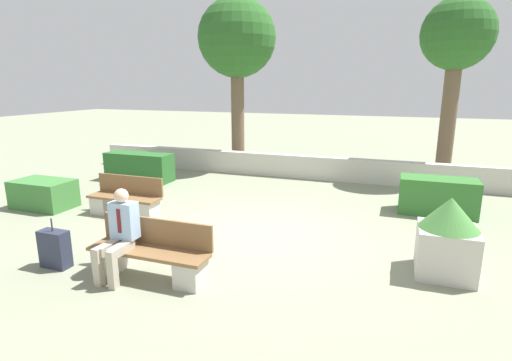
% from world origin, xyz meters
% --- Properties ---
extents(ground_plane, '(60.00, 60.00, 0.00)m').
position_xyz_m(ground_plane, '(0.00, 0.00, 0.00)').
color(ground_plane, gray).
extents(perimeter_wall, '(14.46, 0.30, 0.67)m').
position_xyz_m(perimeter_wall, '(0.00, 4.79, 0.34)').
color(perimeter_wall, beige).
rests_on(perimeter_wall, ground_plane).
extents(bench_front, '(1.83, 0.49, 0.82)m').
position_xyz_m(bench_front, '(-0.98, -2.12, 0.31)').
color(bench_front, brown).
rests_on(bench_front, ground_plane).
extents(bench_left_side, '(1.61, 0.48, 0.82)m').
position_xyz_m(bench_left_side, '(-3.10, 0.09, 0.30)').
color(bench_left_side, brown).
rests_on(bench_left_side, ground_plane).
extents(person_seated_man, '(0.38, 0.63, 1.30)m').
position_xyz_m(person_seated_man, '(-1.37, -2.26, 0.71)').
color(person_seated_man, '#B2A893').
rests_on(person_seated_man, ground_plane).
extents(hedge_block_near_left, '(1.56, 0.73, 0.78)m').
position_xyz_m(hedge_block_near_left, '(3.15, 2.45, 0.39)').
color(hedge_block_near_left, '#33702D').
rests_on(hedge_block_near_left, ground_plane).
extents(hedge_block_near_right, '(1.97, 0.67, 0.80)m').
position_xyz_m(hedge_block_near_right, '(-4.75, 2.87, 0.40)').
color(hedge_block_near_right, '#286028').
rests_on(hedge_block_near_right, ground_plane).
extents(hedge_block_mid_left, '(1.33, 0.80, 0.63)m').
position_xyz_m(hedge_block_mid_left, '(-5.20, -0.08, 0.32)').
color(hedge_block_mid_left, '#3D7A38').
rests_on(hedge_block_mid_left, ground_plane).
extents(planter_corner_left, '(0.83, 0.83, 1.18)m').
position_xyz_m(planter_corner_left, '(3.05, -0.60, 0.60)').
color(planter_corner_left, beige).
rests_on(planter_corner_left, ground_plane).
extents(suitcase, '(0.45, 0.22, 0.78)m').
position_xyz_m(suitcase, '(-2.53, -2.35, 0.29)').
color(suitcase, '#282D42').
rests_on(suitcase, ground_plane).
extents(tree_leftmost, '(2.43, 2.43, 5.35)m').
position_xyz_m(tree_leftmost, '(-2.71, 5.46, 4.03)').
color(tree_leftmost, brown).
rests_on(tree_leftmost, ground_plane).
extents(tree_center_left, '(1.91, 1.91, 4.99)m').
position_xyz_m(tree_center_left, '(3.52, 5.76, 3.85)').
color(tree_center_left, brown).
rests_on(tree_center_left, ground_plane).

